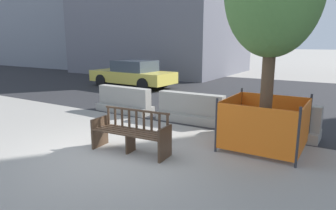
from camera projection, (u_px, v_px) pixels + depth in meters
The scene contains 8 objects.
ground_plane at pixel (112, 154), 6.21m from camera, with size 200.00×200.00×0.00m, color gray.
street_asphalt at pixel (244, 94), 13.46m from camera, with size 120.00×12.00×0.01m, color #28282B.
street_bench at pixel (131, 134), 6.27m from camera, with size 1.72×0.65×0.88m.
jersey_barrier_centre at pixel (191, 110), 8.70m from camera, with size 2.02×0.73×0.84m.
jersey_barrier_left at pixel (124, 102), 9.89m from camera, with size 2.02×0.74×0.84m.
jersey_barrier_right at pixel (276, 122), 7.40m from camera, with size 2.02×0.74×0.84m.
construction_fence at pixel (265, 122), 6.50m from camera, with size 1.64×1.64×1.15m.
car_taxi_near at pixel (133, 74), 15.34m from camera, with size 4.53×2.04×1.37m.
Camera 1 is at (4.07, -4.39, 2.28)m, focal length 32.00 mm.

